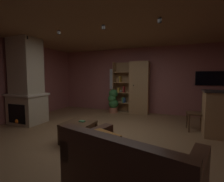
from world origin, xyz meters
The scene contains 17 objects.
floor centered at (0.00, 0.00, -0.01)m, with size 6.48×5.80×0.02m, color olive.
wall_back centered at (0.00, 2.93, 1.28)m, with size 6.60×0.06×2.55m, color #9E5B56.
wall_left centered at (-3.27, 0.00, 1.28)m, with size 0.06×5.80×2.55m, color #9E5B56.
ceiling centered at (0.00, 0.00, 2.56)m, with size 6.48×5.80×0.02m, color #8E6B47.
window_pane_back centered at (-0.77, 2.90, 1.33)m, with size 0.67×0.01×0.84m, color white.
stone_fireplace centered at (-2.69, 0.14, 1.15)m, with size 1.03×0.83×2.55m.
bookshelf_cabinet centered at (0.13, 2.66, 0.99)m, with size 1.39×0.41×1.99m.
leather_couch centered at (1.05, -1.72, 0.31)m, with size 1.60×1.19×0.84m.
coffee_table centered at (-0.42, -0.51, 0.34)m, with size 0.62×0.63×0.43m.
table_book_0 centered at (-0.37, -0.45, 0.44)m, with size 0.12×0.08×0.02m, color #387247.
dining_chair centered at (2.10, 1.24, 0.53)m, with size 0.46×0.46×0.92m.
potted_floor_plant centered at (-0.76, 2.42, 0.48)m, with size 0.41×0.40×0.93m.
wall_mounted_tv centered at (2.56, 2.87, 1.36)m, with size 0.86×0.06×0.48m.
track_light_spot_0 centered at (-2.31, -0.09, 2.48)m, with size 0.07×0.07×0.09m, color black.
track_light_spot_1 centered at (-1.15, -0.18, 2.48)m, with size 0.07×0.07×0.09m, color black.
track_light_spot_2 centered at (0.02, -0.14, 2.48)m, with size 0.07×0.07×0.09m, color black.
track_light_spot_3 centered at (1.18, -0.11, 2.48)m, with size 0.07×0.07×0.09m, color black.
Camera 1 is at (1.51, -3.36, 1.40)m, focal length 25.48 mm.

